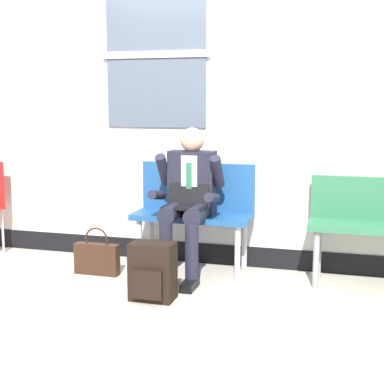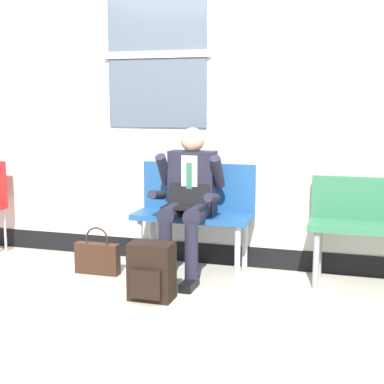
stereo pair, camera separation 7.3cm
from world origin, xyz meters
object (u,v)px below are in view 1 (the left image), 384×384
(person_seated, at_px, (188,197))
(handbag, at_px, (97,258))
(backpack, at_px, (152,272))
(bench_empty, at_px, (374,220))
(bench_with_person, at_px, (194,207))

(person_seated, distance_m, handbag, 0.97)
(backpack, bearing_deg, bench_empty, 27.59)
(bench_with_person, bearing_deg, person_seated, -90.00)
(backpack, bearing_deg, handbag, 145.36)
(bench_with_person, relative_size, person_seated, 0.81)
(person_seated, bearing_deg, bench_with_person, 90.00)
(person_seated, xyz_separation_m, handbag, (-0.78, -0.17, -0.54))
(person_seated, distance_m, backpack, 0.81)
(bench_empty, bearing_deg, backpack, -152.41)
(backpack, xyz_separation_m, handbag, (-0.69, 0.47, -0.07))
(bench_with_person, xyz_separation_m, bench_empty, (1.52, -0.01, -0.03))
(bench_empty, bearing_deg, bench_with_person, 179.71)
(bench_with_person, relative_size, backpack, 2.33)
(bench_with_person, relative_size, bench_empty, 1.01)
(person_seated, bearing_deg, backpack, -98.09)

